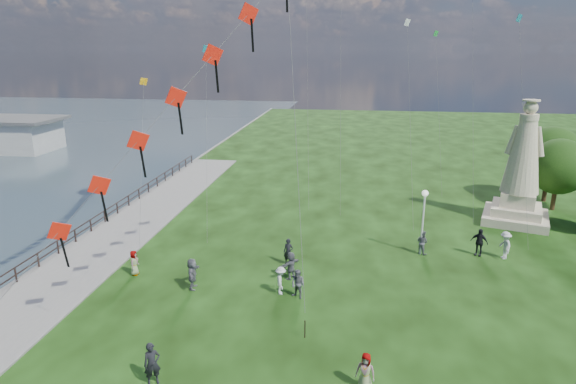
% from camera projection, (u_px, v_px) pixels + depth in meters
% --- Properties ---
extents(waterfront, '(200.00, 200.00, 1.51)m').
position_uv_depth(waterfront, '(65.00, 263.00, 30.07)').
color(waterfront, '#2D3C44').
rests_on(waterfront, ground).
extents(statue, '(5.74, 5.74, 9.32)m').
position_uv_depth(statue, '(521.00, 177.00, 36.21)').
color(statue, tan).
rests_on(statue, ground).
extents(lamppost, '(0.40, 0.40, 4.34)m').
position_uv_depth(lamppost, '(424.00, 209.00, 30.39)').
color(lamppost, silver).
rests_on(lamppost, ground).
extents(tree_row, '(5.19, 11.75, 6.55)m').
position_uv_depth(tree_row, '(560.00, 165.00, 39.26)').
color(tree_row, '#382314').
rests_on(tree_row, ground).
extents(person_0, '(0.79, 0.72, 1.80)m').
position_uv_depth(person_0, '(152.00, 364.00, 18.95)').
color(person_0, black).
rests_on(person_0, ground).
extents(person_1, '(0.92, 0.80, 1.61)m').
position_uv_depth(person_1, '(298.00, 284.00, 25.57)').
color(person_1, '#595960').
rests_on(person_1, ground).
extents(person_2, '(0.73, 1.10, 1.57)m').
position_uv_depth(person_2, '(281.00, 281.00, 26.01)').
color(person_2, silver).
rests_on(person_2, ground).
extents(person_4, '(0.85, 0.63, 1.55)m').
position_uv_depth(person_4, '(365.00, 371.00, 18.70)').
color(person_4, '#595960').
rests_on(person_4, ground).
extents(person_5, '(0.95, 1.75, 1.79)m').
position_uv_depth(person_5, '(192.00, 274.00, 26.57)').
color(person_5, '#595960').
rests_on(person_5, ground).
extents(person_6, '(0.69, 0.53, 1.69)m').
position_uv_depth(person_6, '(288.00, 252.00, 29.54)').
color(person_6, black).
rests_on(person_6, ground).
extents(person_7, '(0.90, 0.87, 1.59)m').
position_uv_depth(person_7, '(422.00, 242.00, 31.15)').
color(person_7, '#595960').
rests_on(person_7, ground).
extents(person_8, '(0.78, 1.25, 1.81)m').
position_uv_depth(person_8, '(505.00, 245.00, 30.39)').
color(person_8, silver).
rests_on(person_8, ground).
extents(person_9, '(1.20, 1.00, 1.83)m').
position_uv_depth(person_9, '(479.00, 242.00, 30.85)').
color(person_9, black).
rests_on(person_9, ground).
extents(person_10, '(0.47, 0.75, 1.51)m').
position_uv_depth(person_10, '(134.00, 263.00, 28.25)').
color(person_10, '#595960').
rests_on(person_10, ground).
extents(person_11, '(1.43, 1.62, 1.64)m').
position_uv_depth(person_11, '(291.00, 265.00, 27.76)').
color(person_11, '#595960').
rests_on(person_11, ground).
extents(red_kite_train, '(12.74, 9.35, 16.70)m').
position_uv_depth(red_kite_train, '(173.00, 105.00, 21.66)').
color(red_kite_train, black).
rests_on(red_kite_train, ground).
extents(small_kites, '(26.91, 20.13, 29.47)m').
position_uv_depth(small_kites, '(360.00, 33.00, 36.37)').
color(small_kites, '#17748B').
rests_on(small_kites, ground).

